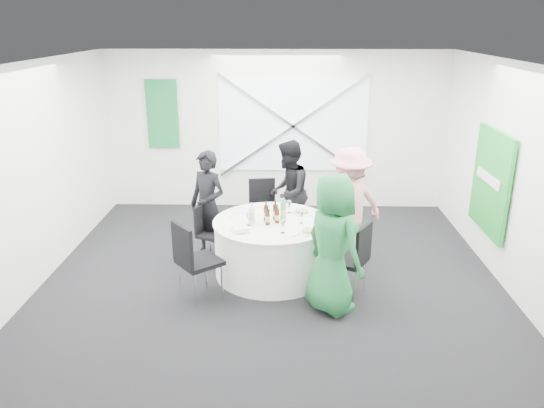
{
  "coord_description": "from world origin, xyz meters",
  "views": [
    {
      "loc": [
        0.17,
        -6.31,
        3.27
      ],
      "look_at": [
        0.0,
        0.2,
        1.0
      ],
      "focal_mm": 35.0,
      "sensor_mm": 36.0,
      "label": 1
    }
  ],
  "objects_px": {
    "clear_water_bottle": "(252,216)",
    "chair_front_right": "(354,254)",
    "person_man_back": "(288,192)",
    "person_woman_green": "(333,244)",
    "person_woman_pink": "(349,205)",
    "banquet_table": "(272,248)",
    "chair_back": "(263,205)",
    "chair_front_left": "(192,256)",
    "green_water_bottle": "(283,211)",
    "chair_back_left": "(208,229)",
    "chair_back_right": "(333,222)",
    "person_man_back_left": "(208,205)"
  },
  "relations": [
    {
      "from": "chair_front_right",
      "to": "person_woman_pink",
      "type": "bearing_deg",
      "value": -152.2
    },
    {
      "from": "chair_front_left",
      "to": "person_man_back",
      "type": "bearing_deg",
      "value": -70.57
    },
    {
      "from": "person_man_back",
      "to": "person_woman_pink",
      "type": "xyz_separation_m",
      "value": [
        0.84,
        -0.65,
        0.03
      ]
    },
    {
      "from": "chair_back",
      "to": "person_man_back_left",
      "type": "xyz_separation_m",
      "value": [
        -0.75,
        -0.68,
        0.23
      ]
    },
    {
      "from": "chair_back",
      "to": "chair_front_left",
      "type": "bearing_deg",
      "value": -118.82
    },
    {
      "from": "chair_back_left",
      "to": "person_woman_green",
      "type": "distance_m",
      "value": 2.14
    },
    {
      "from": "person_woman_green",
      "to": "person_woman_pink",
      "type": "bearing_deg",
      "value": -52.1
    },
    {
      "from": "chair_back_right",
      "to": "green_water_bottle",
      "type": "relative_size",
      "value": 2.95
    },
    {
      "from": "banquet_table",
      "to": "chair_back_right",
      "type": "relative_size",
      "value": 1.78
    },
    {
      "from": "chair_back_left",
      "to": "clear_water_bottle",
      "type": "bearing_deg",
      "value": -103.75
    },
    {
      "from": "chair_front_right",
      "to": "chair_back",
      "type": "bearing_deg",
      "value": -116.7
    },
    {
      "from": "chair_back_left",
      "to": "person_man_back_left",
      "type": "height_order",
      "value": "person_man_back_left"
    },
    {
      "from": "chair_back_right",
      "to": "clear_water_bottle",
      "type": "bearing_deg",
      "value": -93.32
    },
    {
      "from": "person_woman_green",
      "to": "green_water_bottle",
      "type": "distance_m",
      "value": 1.14
    },
    {
      "from": "person_man_back",
      "to": "person_woman_pink",
      "type": "bearing_deg",
      "value": 63.42
    },
    {
      "from": "person_man_back",
      "to": "person_woman_green",
      "type": "height_order",
      "value": "person_woman_green"
    },
    {
      "from": "person_woman_pink",
      "to": "banquet_table",
      "type": "bearing_deg",
      "value": 0.0
    },
    {
      "from": "banquet_table",
      "to": "chair_back",
      "type": "bearing_deg",
      "value": 98.06
    },
    {
      "from": "banquet_table",
      "to": "person_man_back",
      "type": "height_order",
      "value": "person_man_back"
    },
    {
      "from": "chair_back_left",
      "to": "green_water_bottle",
      "type": "distance_m",
      "value": 1.19
    },
    {
      "from": "banquet_table",
      "to": "chair_front_left",
      "type": "relative_size",
      "value": 1.53
    },
    {
      "from": "chair_back",
      "to": "chair_front_left",
      "type": "distance_m",
      "value": 2.14
    },
    {
      "from": "chair_back",
      "to": "person_woman_pink",
      "type": "height_order",
      "value": "person_woman_pink"
    },
    {
      "from": "chair_back_left",
      "to": "person_man_back_left",
      "type": "distance_m",
      "value": 0.33
    },
    {
      "from": "clear_water_bottle",
      "to": "person_woman_pink",
      "type": "bearing_deg",
      "value": 23.7
    },
    {
      "from": "banquet_table",
      "to": "person_man_back",
      "type": "xyz_separation_m",
      "value": [
        0.22,
        1.13,
        0.41
      ]
    },
    {
      "from": "chair_front_right",
      "to": "person_woman_pink",
      "type": "relative_size",
      "value": 0.58
    },
    {
      "from": "chair_front_right",
      "to": "chair_back_left",
      "type": "bearing_deg",
      "value": -87.55
    },
    {
      "from": "person_man_back_left",
      "to": "green_water_bottle",
      "type": "relative_size",
      "value": 5.27
    },
    {
      "from": "chair_front_right",
      "to": "banquet_table",
      "type": "bearing_deg",
      "value": -90.0
    },
    {
      "from": "chair_back_right",
      "to": "chair_front_left",
      "type": "xyz_separation_m",
      "value": [
        -1.79,
        -1.41,
        0.09
      ]
    },
    {
      "from": "chair_back",
      "to": "chair_front_left",
      "type": "relative_size",
      "value": 0.93
    },
    {
      "from": "person_woman_pink",
      "to": "green_water_bottle",
      "type": "xyz_separation_m",
      "value": [
        -0.91,
        -0.4,
        0.05
      ]
    },
    {
      "from": "person_man_back",
      "to": "green_water_bottle",
      "type": "distance_m",
      "value": 1.05
    },
    {
      "from": "chair_front_left",
      "to": "person_man_back_left",
      "type": "bearing_deg",
      "value": -39.54
    },
    {
      "from": "person_man_back_left",
      "to": "person_man_back",
      "type": "bearing_deg",
      "value": 57.52
    },
    {
      "from": "chair_front_left",
      "to": "green_water_bottle",
      "type": "distance_m",
      "value": 1.4
    },
    {
      "from": "person_woman_green",
      "to": "green_water_bottle",
      "type": "height_order",
      "value": "person_woman_green"
    },
    {
      "from": "person_man_back_left",
      "to": "clear_water_bottle",
      "type": "relative_size",
      "value": 5.5
    },
    {
      "from": "chair_back_right",
      "to": "chair_front_left",
      "type": "distance_m",
      "value": 2.28
    },
    {
      "from": "person_woman_green",
      "to": "chair_back",
      "type": "bearing_deg",
      "value": -15.75
    },
    {
      "from": "person_woman_pink",
      "to": "clear_water_bottle",
      "type": "bearing_deg",
      "value": -0.73
    },
    {
      "from": "chair_front_right",
      "to": "person_man_back",
      "type": "bearing_deg",
      "value": -124.86
    },
    {
      "from": "person_man_back",
      "to": "person_woman_green",
      "type": "bearing_deg",
      "value": 24.8
    },
    {
      "from": "green_water_bottle",
      "to": "chair_back",
      "type": "bearing_deg",
      "value": 105.64
    },
    {
      "from": "chair_front_left",
      "to": "clear_water_bottle",
      "type": "distance_m",
      "value": 0.98
    },
    {
      "from": "clear_water_bottle",
      "to": "chair_front_right",
      "type": "bearing_deg",
      "value": -21.16
    },
    {
      "from": "person_woman_pink",
      "to": "person_woman_green",
      "type": "distance_m",
      "value": 1.43
    },
    {
      "from": "banquet_table",
      "to": "chair_front_right",
      "type": "relative_size",
      "value": 1.62
    },
    {
      "from": "chair_back_left",
      "to": "chair_front_left",
      "type": "xyz_separation_m",
      "value": [
        -0.02,
        -1.19,
        0.13
      ]
    }
  ]
}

